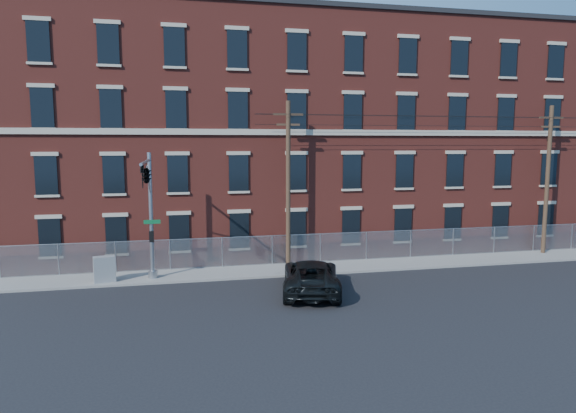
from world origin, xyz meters
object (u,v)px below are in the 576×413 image
(traffic_signal_mast, at_px, (148,188))
(pickup_truck, at_px, (311,276))
(utility_cabinet, at_px, (105,269))
(utility_pole_near, at_px, (288,181))

(traffic_signal_mast, bearing_deg, pickup_truck, -12.61)
(traffic_signal_mast, relative_size, utility_cabinet, 4.99)
(traffic_signal_mast, height_order, pickup_truck, traffic_signal_mast)
(pickup_truck, relative_size, utility_cabinet, 4.28)
(utility_cabinet, bearing_deg, traffic_signal_mast, -50.41)
(traffic_signal_mast, distance_m, utility_cabinet, 5.59)
(traffic_signal_mast, bearing_deg, utility_cabinet, 141.34)
(traffic_signal_mast, relative_size, utility_pole_near, 0.70)
(utility_pole_near, bearing_deg, utility_cabinet, -172.42)
(utility_pole_near, distance_m, utility_cabinet, 11.54)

